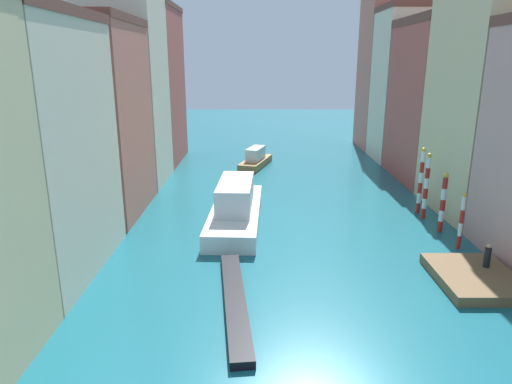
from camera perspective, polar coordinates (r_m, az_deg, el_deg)
The scene contains 18 objects.
ground_plane at distance 40.21m, azimuth 3.85°, elevation -0.88°, with size 154.00×154.00×0.00m, color #196070.
building_left_1 at distance 27.89m, azimuth -27.34°, elevation 4.99°, with size 7.62×10.76×14.36m.
building_left_2 at distance 37.64m, azimuth -20.04°, elevation 8.64°, with size 7.62×10.11×14.88m.
building_left_3 at distance 46.53m, azimuth -16.41°, elevation 14.23°, with size 7.62×8.49×21.40m.
building_left_4 at distance 55.96m, azimuth -13.50°, elevation 12.79°, with size 7.62×10.97×17.80m.
building_right_2 at distance 39.44m, azimuth 28.12°, elevation 12.45°, with size 7.62×10.23×20.89m.
building_right_3 at distance 49.25m, azimuth 22.02°, elevation 10.48°, with size 7.62×11.25×15.73m.
building_right_4 at distance 58.31m, azimuth 18.61°, elevation 12.53°, with size 7.62×7.88×17.82m.
building_right_5 at distance 66.02m, azimuth 16.51°, elevation 14.46°, with size 7.62×8.23×21.14m.
waterfront_dock at distance 28.07m, azimuth 25.70°, elevation -9.61°, with size 4.21×5.39×0.56m.
person_on_dock at distance 28.75m, azimuth 26.92°, elevation -7.17°, with size 0.36×0.36×1.39m.
mooring_pole_0 at distance 31.86m, azimuth 24.27°, elevation -3.26°, with size 0.29×0.29×3.76m.
mooring_pole_1 at distance 34.46m, azimuth 22.31°, elevation -1.15°, with size 0.38×0.38×4.29m.
mooring_pole_2 at distance 36.87m, azimuth 20.50°, elevation 0.76°, with size 0.37×0.37×5.09m.
mooring_pole_3 at distance 38.01m, azimuth 19.88°, elevation 1.39°, with size 0.35×0.35×5.27m.
vaporetto_white at distance 34.10m, azimuth -2.50°, elevation -1.88°, with size 3.99×12.37×3.19m.
gondola_black at distance 23.38m, azimuth -2.61°, elevation -13.37°, with size 2.10×10.32×0.40m.
motorboat_0 at distance 52.56m, azimuth -0.03°, elevation 4.09°, with size 4.02×7.24×2.16m.
Camera 1 is at (-2.68, -13.88, 11.68)m, focal length 32.09 mm.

